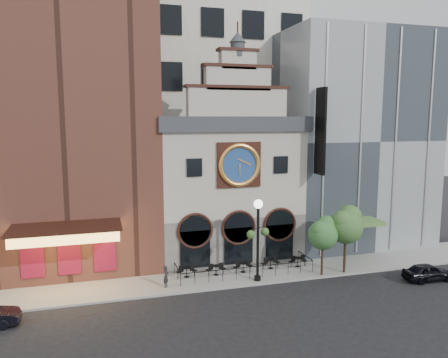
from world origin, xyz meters
TOP-DOWN VIEW (x-y plane):
  - ground at (0.00, 0.00)m, footprint 120.00×120.00m
  - sidewalk at (0.00, 2.50)m, footprint 44.00×5.00m
  - clock_building at (0.00, 7.82)m, footprint 12.60×8.78m
  - theater_building at (-13.00, 9.96)m, footprint 14.00×15.60m
  - retail_building at (12.99, 9.99)m, footprint 14.00×14.40m
  - office_tower at (0.00, 20.00)m, footprint 20.00×16.00m
  - cafe_railing at (0.00, 2.50)m, footprint 10.60×2.60m
  - bistro_0 at (-4.53, 2.81)m, footprint 1.58×0.68m
  - bistro_1 at (-2.26, 2.61)m, footprint 1.58×0.68m
  - bistro_2 at (-0.04, 2.61)m, footprint 1.58×0.68m
  - bistro_3 at (2.39, 2.82)m, footprint 1.58×0.68m
  - bistro_4 at (4.69, 2.62)m, footprint 1.58×0.68m
  - car_right at (13.00, -2.60)m, footprint 3.95×1.76m
  - pedestrian at (-6.33, 1.31)m, footprint 0.59×0.68m
  - lamppost at (0.44, 0.65)m, footprint 1.90×1.08m
  - tree_left at (5.70, 0.43)m, footprint 2.38×2.29m
  - tree_right at (7.68, 0.43)m, footprint 2.76×2.66m

SIDE VIEW (x-z plane):
  - ground at x=0.00m, z-range 0.00..0.00m
  - sidewalk at x=0.00m, z-range 0.00..0.15m
  - cafe_railing at x=0.00m, z-range 0.15..1.05m
  - bistro_0 at x=-4.53m, z-range 0.16..1.06m
  - bistro_1 at x=-2.26m, z-range 0.16..1.06m
  - bistro_2 at x=-0.04m, z-range 0.16..1.06m
  - bistro_3 at x=2.39m, z-range 0.16..1.06m
  - bistro_4 at x=4.69m, z-range 0.16..1.06m
  - car_right at x=13.00m, z-range 0.00..1.32m
  - pedestrian at x=-6.33m, z-range 0.15..1.72m
  - tree_left at x=5.70m, z-range 1.22..5.81m
  - lamppost at x=0.44m, z-range 0.88..7.06m
  - tree_right at x=7.68m, z-range 1.39..6.70m
  - clock_building at x=0.00m, z-range -2.64..16.01m
  - retail_building at x=12.99m, z-range 0.14..20.14m
  - theater_building at x=-13.00m, z-range 0.10..25.10m
  - office_tower at x=0.00m, z-range 0.00..40.00m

